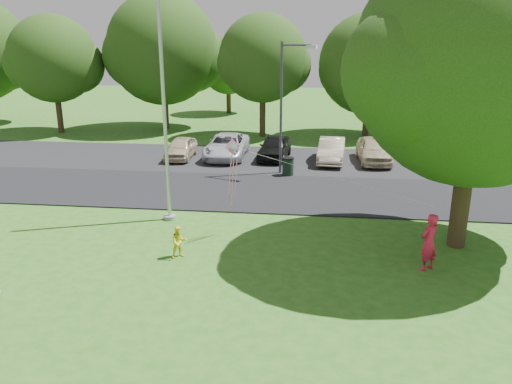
# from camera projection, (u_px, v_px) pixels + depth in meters

# --- Properties ---
(ground) EXTENTS (120.00, 120.00, 0.00)m
(ground) POSITION_uv_depth(u_px,v_px,m) (236.00, 281.00, 15.19)
(ground) COLOR #2A6119
(ground) RESTS_ON ground
(park_road) EXTENTS (60.00, 6.00, 0.06)m
(park_road) POSITION_uv_depth(u_px,v_px,m) (265.00, 192.00, 23.71)
(park_road) COLOR black
(park_road) RESTS_ON ground
(parking_strip) EXTENTS (42.00, 7.00, 0.06)m
(parking_strip) POSITION_uv_depth(u_px,v_px,m) (276.00, 160.00, 29.87)
(parking_strip) COLOR black
(parking_strip) RESTS_ON ground
(flagpole) EXTENTS (0.50, 0.50, 10.00)m
(flagpole) POSITION_uv_depth(u_px,v_px,m) (164.00, 117.00, 19.07)
(flagpole) COLOR #B7BABF
(flagpole) RESTS_ON ground
(street_lamp) EXTENTS (1.85, 0.86, 6.88)m
(street_lamp) POSITION_uv_depth(u_px,v_px,m) (286.00, 97.00, 25.68)
(street_lamp) COLOR #3F3F44
(street_lamp) RESTS_ON ground
(trash_can) EXTENTS (0.63, 0.63, 1.01)m
(trash_can) POSITION_uv_depth(u_px,v_px,m) (288.00, 167.00, 26.40)
(trash_can) COLOR black
(trash_can) RESTS_ON ground
(big_tree) EXTENTS (8.86, 8.10, 10.40)m
(big_tree) POSITION_uv_depth(u_px,v_px,m) (476.00, 68.00, 15.86)
(big_tree) COLOR #332316
(big_tree) RESTS_ON ground
(tree_row) EXTENTS (64.35, 11.94, 10.88)m
(tree_row) POSITION_uv_depth(u_px,v_px,m) (308.00, 56.00, 36.27)
(tree_row) COLOR #332316
(tree_row) RESTS_ON ground
(horizon_trees) EXTENTS (77.46, 7.20, 7.02)m
(horizon_trees) POSITION_uv_depth(u_px,v_px,m) (336.00, 68.00, 45.56)
(horizon_trees) COLOR #332316
(horizon_trees) RESTS_ON ground
(parked_cars) EXTENTS (13.16, 5.07, 1.47)m
(parked_cars) POSITION_uv_depth(u_px,v_px,m) (277.00, 148.00, 29.72)
(parked_cars) COLOR #C6B793
(parked_cars) RESTS_ON ground
(woman) EXTENTS (0.82, 0.79, 1.89)m
(woman) POSITION_uv_depth(u_px,v_px,m) (429.00, 242.00, 15.65)
(woman) COLOR red
(woman) RESTS_ON ground
(child_yellow) EXTENTS (0.68, 0.64, 1.11)m
(child_yellow) POSITION_uv_depth(u_px,v_px,m) (179.00, 242.00, 16.65)
(child_yellow) COLOR yellow
(child_yellow) RESTS_ON ground
(kite) EXTENTS (6.81, 2.32, 2.51)m
(kite) POSITION_uv_depth(u_px,v_px,m) (237.00, 160.00, 17.66)
(kite) COLOR pink
(kite) RESTS_ON ground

